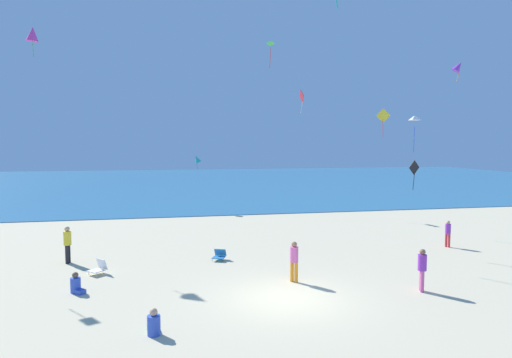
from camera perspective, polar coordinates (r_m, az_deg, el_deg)
ground_plane at (r=25.94m, az=-2.00°, el=-7.72°), size 120.00×120.00×0.00m
ocean_water at (r=63.86m, az=-7.63°, el=-0.39°), size 120.00×60.00×0.05m
beach_chair_mid_beach at (r=20.36m, az=-19.44°, el=-10.62°), size 0.86×0.86×0.63m
beach_chair_near_camera at (r=21.51m, az=-4.69°, el=-9.68°), size 0.75×0.80×0.51m
person_0 at (r=13.89m, az=-12.94°, el=-17.67°), size 0.44×0.68×0.80m
person_1 at (r=22.49m, az=-22.93°, el=-7.42°), size 0.41×0.41×1.72m
person_2 at (r=18.11m, az=4.89°, el=-10.10°), size 0.46×0.46×1.64m
person_3 at (r=18.03m, az=20.45°, el=-10.49°), size 0.41×0.41×1.61m
person_4 at (r=26.00m, az=23.30°, el=-6.21°), size 0.38×0.38×1.43m
person_5 at (r=18.24m, az=-21.97°, el=-12.46°), size 0.67×0.66×0.78m
kite_red at (r=37.25m, az=5.86°, el=10.43°), size 0.23×1.07×1.93m
kite_green at (r=26.10m, az=1.80°, el=16.87°), size 0.46×0.40×1.53m
kite_magenta at (r=27.62m, az=-26.64°, el=16.22°), size 0.84×0.79×1.60m
kite_white at (r=21.11m, az=19.59°, el=7.32°), size 0.70×0.70×1.64m
kite_black at (r=24.11m, az=19.53°, el=1.29°), size 0.73×0.28×1.54m
kite_yellow at (r=30.68m, az=15.93°, el=7.70°), size 0.77×0.57×1.89m
kite_purple at (r=25.21m, az=24.42°, el=12.94°), size 0.73×0.62×1.07m
kite_teal at (r=36.89m, az=-7.53°, el=2.53°), size 0.77×0.61×1.25m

